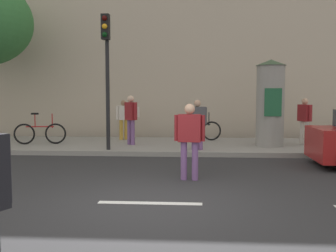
% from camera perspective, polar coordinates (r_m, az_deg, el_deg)
% --- Properties ---
extents(ground_plane, '(80.00, 80.00, 0.00)m').
position_cam_1_polar(ground_plane, '(6.81, -2.67, -11.27)').
color(ground_plane, '#2B2B2D').
extents(sidewalk_curb, '(36.00, 4.00, 0.15)m').
position_cam_1_polar(sidewalk_curb, '(13.64, 0.68, -2.91)').
color(sidewalk_curb, gray).
rests_on(sidewalk_curb, ground_plane).
extents(lane_markings, '(25.80, 0.16, 0.01)m').
position_cam_1_polar(lane_markings, '(6.81, -2.67, -11.23)').
color(lane_markings, silver).
rests_on(lane_markings, ground_plane).
extents(building_backdrop, '(36.00, 5.00, 10.52)m').
position_cam_1_polar(building_backdrop, '(18.83, 1.58, 15.02)').
color(building_backdrop, '#B7A893').
rests_on(building_backdrop, ground_plane).
extents(traffic_light, '(0.24, 0.45, 4.12)m').
position_cam_1_polar(traffic_light, '(12.09, -9.03, 9.64)').
color(traffic_light, black).
rests_on(traffic_light, sidewalk_curb).
extents(poster_column, '(1.00, 1.00, 2.87)m').
position_cam_1_polar(poster_column, '(13.32, 14.79, 3.36)').
color(poster_column, gray).
rests_on(poster_column, sidewalk_curb).
extents(pedestrian_in_light_jacket, '(0.67, 0.41, 1.67)m').
position_cam_1_polar(pedestrian_in_light_jacket, '(8.46, 3.20, -1.22)').
color(pedestrian_in_light_jacket, '#724C84').
rests_on(pedestrian_in_light_jacket, ground_plane).
extents(pedestrian_in_red_top, '(0.51, 0.51, 1.69)m').
position_cam_1_polar(pedestrian_in_red_top, '(13.34, -5.40, 1.55)').
color(pedestrian_in_red_top, '#724C84').
rests_on(pedestrian_in_red_top, sidewalk_curb).
extents(pedestrian_tallest, '(0.60, 0.39, 1.55)m').
position_cam_1_polar(pedestrian_tallest, '(12.04, 4.33, 0.78)').
color(pedestrian_tallest, '#724C84').
rests_on(pedestrian_tallest, sidewalk_curb).
extents(pedestrian_near_pole, '(0.52, 0.40, 1.50)m').
position_cam_1_polar(pedestrian_near_pole, '(14.87, -6.55, 1.32)').
color(pedestrian_near_pole, '#B78C33').
rests_on(pedestrian_near_pole, sidewalk_curb).
extents(pedestrian_with_bag, '(0.41, 0.63, 1.59)m').
position_cam_1_polar(pedestrian_with_bag, '(14.15, 19.42, 1.23)').
color(pedestrian_with_bag, silver).
rests_on(pedestrian_with_bag, sidewalk_curb).
extents(bicycle_leaning, '(1.75, 0.40, 1.09)m').
position_cam_1_polar(bicycle_leaning, '(14.15, -18.30, -0.98)').
color(bicycle_leaning, black).
rests_on(bicycle_leaning, sidewalk_curb).
extents(bicycle_upright, '(1.76, 0.30, 1.09)m').
position_cam_1_polar(bicycle_upright, '(14.54, 4.39, -0.62)').
color(bicycle_upright, black).
rests_on(bicycle_upright, sidewalk_curb).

